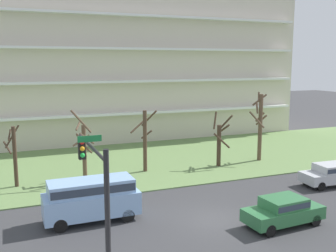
# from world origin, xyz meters

# --- Properties ---
(ground) EXTENTS (160.00, 160.00, 0.00)m
(ground) POSITION_xyz_m (0.00, 0.00, 0.00)
(ground) COLOR #38383A
(grass_lawn_strip) EXTENTS (80.00, 16.00, 0.08)m
(grass_lawn_strip) POSITION_xyz_m (0.00, 14.00, 0.04)
(grass_lawn_strip) COLOR #66844C
(grass_lawn_strip) RESTS_ON ground
(apartment_building) EXTENTS (45.23, 11.73, 16.86)m
(apartment_building) POSITION_xyz_m (0.00, 27.39, 8.43)
(apartment_building) COLOR beige
(apartment_building) RESTS_ON ground
(tree_far_left) EXTENTS (1.16, 1.37, 4.37)m
(tree_far_left) POSITION_xyz_m (-10.27, 10.43, 2.37)
(tree_far_left) COLOR #423023
(tree_far_left) RESTS_ON ground
(tree_left) EXTENTS (1.67, 1.79, 5.42)m
(tree_left) POSITION_xyz_m (-5.51, 10.08, 2.50)
(tree_left) COLOR brown
(tree_left) RESTS_ON ground
(tree_center) EXTENTS (2.11, 1.25, 4.99)m
(tree_center) POSITION_xyz_m (-0.54, 10.85, 2.70)
(tree_center) COLOR #4C3828
(tree_center) RESTS_ON ground
(tree_right) EXTENTS (1.89, 1.90, 4.64)m
(tree_right) POSITION_xyz_m (5.78, 10.01, 2.20)
(tree_right) COLOR #423023
(tree_right) RESTS_ON ground
(tree_far_right) EXTENTS (1.88, 1.89, 6.17)m
(tree_far_right) POSITION_xyz_m (10.03, 10.44, 3.30)
(tree_far_right) COLOR brown
(tree_far_right) RESTS_ON ground
(sedan_silver_near_left) EXTENTS (4.49, 2.03, 1.57)m
(sedan_silver_near_left) POSITION_xyz_m (10.68, 2.50, 0.87)
(sedan_silver_near_left) COLOR #B7BABF
(sedan_silver_near_left) RESTS_ON ground
(van_blue_center_left) EXTENTS (5.22, 2.04, 2.36)m
(van_blue_center_left) POSITION_xyz_m (-6.49, 2.50, 1.40)
(van_blue_center_left) COLOR #8CB2E0
(van_blue_center_left) RESTS_ON ground
(sedan_green_center_right) EXTENTS (4.50, 2.06, 1.57)m
(sedan_green_center_right) POSITION_xyz_m (2.96, -2.00, 0.87)
(sedan_green_center_right) COLOR #2D6B3D
(sedan_green_center_right) RESTS_ON ground
(traffic_signal_mast) EXTENTS (0.90, 4.88, 6.06)m
(traffic_signal_mast) POSITION_xyz_m (-7.67, -4.95, 4.14)
(traffic_signal_mast) COLOR black
(traffic_signal_mast) RESTS_ON ground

